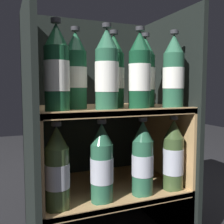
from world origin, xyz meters
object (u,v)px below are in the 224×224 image
(bottle_upper_front_0, at_px, (57,70))
(bottle_upper_back_0, at_px, (76,72))
(bottle_upper_front_2, at_px, (140,73))
(bottle_lower_front_3, at_px, (173,157))
(bottle_upper_front_3, at_px, (173,73))
(bottle_lower_front_2, at_px, (143,160))
(bottle_upper_back_1, at_px, (114,73))
(bottle_upper_back_2, at_px, (145,74))
(bottle_lower_front_1, at_px, (102,165))
(bottle_lower_front_0, at_px, (57,170))
(bottle_upper_front_1, at_px, (107,72))

(bottle_upper_front_0, height_order, bottle_upper_back_0, same)
(bottle_upper_front_2, bearing_deg, bottle_lower_front_3, 0.00)
(bottle_upper_front_3, bearing_deg, bottle_lower_front_2, 180.00)
(bottle_upper_front_0, bearing_deg, bottle_upper_front_2, -0.00)
(bottle_upper_back_0, bearing_deg, bottle_upper_back_1, -0.00)
(bottle_upper_back_1, bearing_deg, bottle_upper_front_2, -54.45)
(bottle_upper_back_2, distance_m, bottle_lower_front_1, 0.40)
(bottle_upper_front_0, xyz_separation_m, bottle_lower_front_1, (0.15, -0.00, -0.33))
(bottle_lower_front_0, height_order, bottle_lower_front_3, same)
(bottle_upper_front_1, distance_m, bottle_lower_front_1, 0.33)
(bottle_upper_front_0, bearing_deg, bottle_upper_back_2, 13.49)
(bottle_lower_front_0, height_order, bottle_lower_front_1, same)
(bottle_upper_front_2, relative_size, bottle_upper_front_3, 1.00)
(bottle_upper_front_1, distance_m, bottle_upper_front_2, 0.13)
(bottle_lower_front_2, bearing_deg, bottle_upper_front_1, 180.00)
(bottle_upper_back_1, relative_size, bottle_lower_front_2, 1.00)
(bottle_upper_front_1, relative_size, bottle_upper_back_1, 1.00)
(bottle_upper_back_0, relative_size, bottle_upper_back_1, 1.00)
(bottle_upper_front_3, distance_m, bottle_upper_back_1, 0.23)
(bottle_upper_back_1, xyz_separation_m, bottle_lower_front_2, (0.08, -0.09, -0.33))
(bottle_upper_front_2, height_order, bottle_lower_front_1, bottle_upper_front_2)
(bottle_upper_front_1, bearing_deg, bottle_upper_back_2, 23.96)
(bottle_lower_front_2, bearing_deg, bottle_upper_back_1, 131.80)
(bottle_upper_back_0, relative_size, bottle_lower_front_1, 1.00)
(bottle_upper_front_3, xyz_separation_m, bottle_upper_back_1, (-0.21, 0.09, 0.00))
(bottle_upper_front_1, xyz_separation_m, bottle_upper_front_2, (0.13, -0.00, 0.00))
(bottle_upper_front_2, distance_m, bottle_lower_front_2, 0.33)
(bottle_lower_front_1, bearing_deg, bottle_upper_back_2, 22.08)
(bottle_upper_back_0, relative_size, bottle_lower_front_2, 1.00)
(bottle_lower_front_1, xyz_separation_m, bottle_lower_front_3, (0.30, 0.00, -0.00))
(bottle_upper_front_2, relative_size, bottle_lower_front_3, 1.00)
(bottle_upper_front_2, xyz_separation_m, bottle_upper_back_1, (-0.06, 0.09, 0.00))
(bottle_upper_front_2, relative_size, bottle_lower_front_2, 1.00)
(bottle_lower_front_0, bearing_deg, bottle_upper_back_2, 13.33)
(bottle_upper_front_0, bearing_deg, bottle_lower_front_1, -0.00)
(bottle_lower_front_0, bearing_deg, bottle_upper_front_0, 0.00)
(bottle_lower_front_1, xyz_separation_m, bottle_lower_front_2, (0.16, 0.00, 0.00))
(bottle_upper_back_1, bearing_deg, bottle_lower_front_1, -132.89)
(bottle_upper_front_0, height_order, bottle_lower_front_2, bottle_upper_front_0)
(bottle_upper_front_1, height_order, bottle_upper_back_1, same)
(bottle_upper_back_1, distance_m, bottle_lower_front_2, 0.35)
(bottle_upper_front_1, height_order, bottle_lower_front_3, bottle_upper_front_1)
(bottle_upper_back_0, xyz_separation_m, bottle_lower_front_3, (0.37, -0.09, -0.33))
(bottle_upper_front_2, distance_m, bottle_upper_back_0, 0.23)
(bottle_lower_front_1, bearing_deg, bottle_upper_front_0, 180.00)
(bottle_lower_front_3, bearing_deg, bottle_upper_front_1, 180.00)
(bottle_upper_front_0, distance_m, bottle_lower_front_1, 0.36)
(bottle_upper_front_3, height_order, bottle_lower_front_3, bottle_upper_front_3)
(bottle_upper_front_3, xyz_separation_m, bottle_lower_front_1, (-0.29, 0.00, -0.33))
(bottle_upper_front_0, height_order, bottle_upper_front_2, same)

